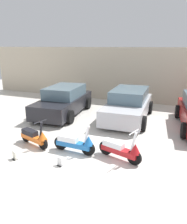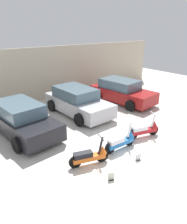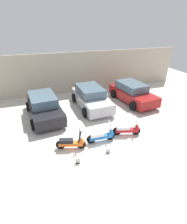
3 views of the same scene
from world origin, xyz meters
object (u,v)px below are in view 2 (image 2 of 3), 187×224
object	(u,v)px
scooter_front_left	(91,155)
scooter_front_right	(122,140)
scooter_front_center	(145,129)
car_rear_right	(122,92)
placard_near_right_scooter	(138,157)
car_rear_center	(78,102)
placard_near_left_scooter	(111,177)
car_rear_left	(22,119)

from	to	relation	value
scooter_front_left	scooter_front_right	size ratio (longest dim) A/B	0.93
scooter_front_center	car_rear_right	world-z (taller)	car_rear_right
scooter_front_center	placard_near_right_scooter	bearing A→B (deg)	-130.63
car_rear_center	car_rear_right	bearing A→B (deg)	86.37
scooter_front_left	scooter_front_center	xyz separation A→B (m)	(2.98, 0.15, 0.02)
scooter_front_left	car_rear_center	world-z (taller)	car_rear_center
scooter_front_right	car_rear_right	distance (m)	5.53
car_rear_right	placard_near_left_scooter	world-z (taller)	car_rear_right
scooter_front_right	placard_near_right_scooter	world-z (taller)	scooter_front_right
car_rear_right	placard_near_left_scooter	xyz separation A→B (m)	(-5.42, -5.00, -0.54)
placard_near_left_scooter	scooter_front_left	bearing A→B (deg)	89.90
scooter_front_center	placard_near_right_scooter	distance (m)	1.83
scooter_front_center	car_rear_right	xyz separation A→B (m)	(2.44, 3.82, 0.29)
scooter_front_right	placard_near_right_scooter	bearing A→B (deg)	-92.00
scooter_front_left	placard_near_right_scooter	bearing A→B (deg)	-12.72
car_rear_left	car_rear_right	distance (m)	6.33
scooter_front_left	car_rear_left	bearing A→B (deg)	121.02
car_rear_center	placard_near_left_scooter	size ratio (longest dim) A/B	15.81
scooter_front_left	car_rear_right	xyz separation A→B (m)	(5.42, 3.97, 0.31)
car_rear_left	car_rear_right	size ratio (longest dim) A/B	0.99
placard_near_left_scooter	scooter_front_right	bearing A→B (deg)	35.60
car_rear_left	car_rear_right	world-z (taller)	car_rear_left
scooter_front_left	car_rear_right	world-z (taller)	car_rear_right
scooter_front_left	placard_near_left_scooter	bearing A→B (deg)	-73.09
scooter_front_right	scooter_front_center	world-z (taller)	scooter_front_right
scooter_front_left	car_rear_left	size ratio (longest dim) A/B	0.33
placard_near_left_scooter	scooter_front_center	bearing A→B (deg)	21.55
scooter_front_center	car_rear_left	size ratio (longest dim) A/B	0.34
placard_near_right_scooter	scooter_front_center	bearing A→B (deg)	32.78
car_rear_left	scooter_front_right	bearing A→B (deg)	29.04
scooter_front_center	placard_near_right_scooter	xyz separation A→B (m)	(-1.52, -0.98, -0.24)
car_rear_right	placard_near_right_scooter	bearing A→B (deg)	-46.21
scooter_front_right	scooter_front_center	bearing A→B (deg)	5.64
car_rear_left	placard_near_left_scooter	distance (m)	4.78
car_rear_left	scooter_front_center	bearing A→B (deg)	42.97
placard_near_left_scooter	car_rear_right	bearing A→B (deg)	42.69
scooter_front_right	car_rear_left	world-z (taller)	car_rear_left
car_rear_left	car_rear_center	size ratio (longest dim) A/B	1.01
scooter_front_right	scooter_front_left	bearing A→B (deg)	-175.42
scooter_front_center	car_rear_center	xyz separation A→B (m)	(-0.72, 3.91, 0.30)
scooter_front_right	scooter_front_center	distance (m)	1.46
scooter_front_left	placard_near_right_scooter	distance (m)	1.69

